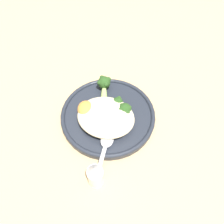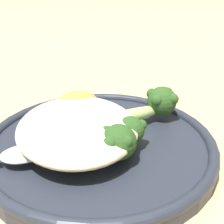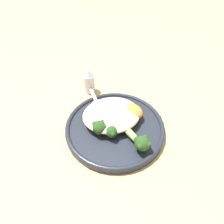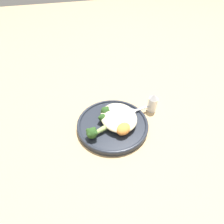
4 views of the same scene
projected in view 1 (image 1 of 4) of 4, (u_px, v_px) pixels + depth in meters
The scene contains 11 objects.
ground_plane at pixel (114, 113), 0.61m from camera, with size 4.00×4.00×0.00m, color tan.
plate at pixel (108, 115), 0.59m from camera, with size 0.25×0.25×0.02m.
quinoa_mound at pixel (106, 117), 0.56m from camera, with size 0.15×0.13×0.03m, color beige.
broccoli_stalk_0 at pixel (115, 123), 0.55m from camera, with size 0.08×0.05×0.03m.
broccoli_stalk_1 at pixel (121, 110), 0.57m from camera, with size 0.09×0.06×0.04m.
broccoli_stalk_2 at pixel (114, 106), 0.58m from camera, with size 0.05×0.08×0.03m.
broccoli_stalk_3 at pixel (104, 89), 0.61m from camera, with size 0.06×0.12×0.04m.
sweet_potato_chunk_0 at pixel (86, 110), 0.57m from camera, with size 0.06×0.04×0.03m, color orange.
sweet_potato_chunk_1 at pixel (93, 116), 0.56m from camera, with size 0.07×0.06×0.03m, color orange.
spoon at pixel (106, 143), 0.53m from camera, with size 0.04×0.11×0.01m.
salt_shaker at pixel (95, 175), 0.47m from camera, with size 0.04×0.04×0.08m.
Camera 1 is at (-0.11, 0.33, 0.50)m, focal length 35.00 mm.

